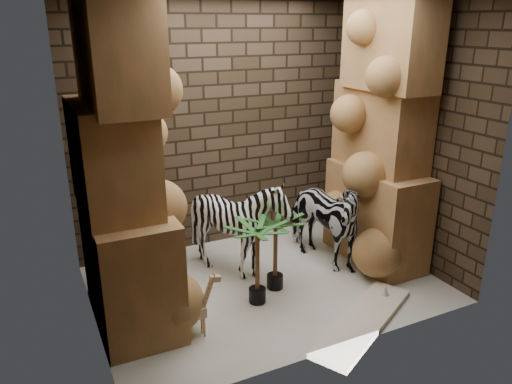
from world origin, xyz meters
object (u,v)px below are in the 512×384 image
palm_front (275,253)px  zebra_right (321,212)px  giraffe_toy (194,307)px  zebra_left (239,231)px  palm_back (257,264)px  surfboard (363,321)px

palm_front → zebra_right: bearing=21.0°
giraffe_toy → palm_front: bearing=21.4°
zebra_right → zebra_left: zebra_right is taller
zebra_left → palm_back: size_ratio=1.35×
zebra_left → giraffe_toy: (-0.83, -0.89, -0.21)m
giraffe_toy → palm_back: bearing=18.6°
palm_front → zebra_left: bearing=115.7°
palm_front → surfboard: size_ratio=0.55×
palm_front → surfboard: palm_front is taller
giraffe_toy → palm_back: palm_back is taller
zebra_right → surfboard: size_ratio=0.85×
zebra_right → palm_back: size_ratio=1.49×
giraffe_toy → palm_back: size_ratio=0.72×
zebra_left → giraffe_toy: zebra_left is taller
giraffe_toy → surfboard: size_ratio=0.41×
palm_front → palm_back: (-0.29, -0.17, 0.02)m
giraffe_toy → palm_front: (1.04, 0.45, 0.10)m
giraffe_toy → palm_front: size_ratio=0.75×
zebra_right → giraffe_toy: size_ratio=2.07×
palm_back → giraffe_toy: bearing=-159.4°
palm_back → surfboard: size_ratio=0.57×
surfboard → zebra_left: bearing=86.0°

